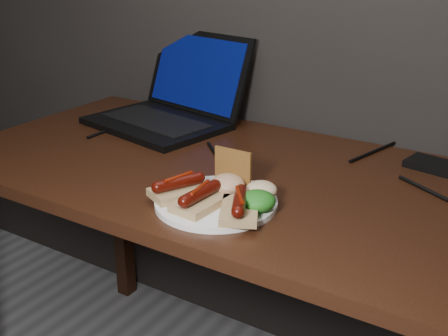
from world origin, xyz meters
TOP-DOWN VIEW (x-y plane):
  - desk at (0.00, 1.38)m, footprint 1.40×0.70m
  - laptop at (-0.34, 1.60)m, footprint 0.44×0.42m
  - hard_drive at (0.40, 1.63)m, footprint 0.13×0.10m
  - desk_cables at (0.01, 1.52)m, footprint 0.92×0.42m
  - plate at (0.07, 1.20)m, footprint 0.30×0.30m
  - bread_sausage_left at (-0.00, 1.17)m, footprint 0.11×0.13m
  - bread_sausage_center at (0.06, 1.15)m, footprint 0.08×0.12m
  - bread_sausage_right at (0.15, 1.16)m, footprint 0.11×0.13m
  - crispbread at (0.07, 1.27)m, footprint 0.09×0.01m
  - salad_greens at (0.17, 1.20)m, footprint 0.07×0.07m
  - salsa_mound at (0.07, 1.24)m, footprint 0.07×0.07m
  - coleslaw_mound at (0.15, 1.25)m, footprint 0.06×0.06m

SIDE VIEW (x-z plane):
  - desk at x=0.00m, z-range 0.29..1.04m
  - desk_cables at x=0.01m, z-range 0.75..0.76m
  - plate at x=0.07m, z-range 0.75..0.76m
  - hard_drive at x=0.40m, z-range 0.75..0.77m
  - bread_sausage_left at x=0.00m, z-range 0.76..0.80m
  - bread_sausage_center at x=0.06m, z-range 0.76..0.80m
  - bread_sausage_right at x=0.15m, z-range 0.76..0.80m
  - coleslaw_mound at x=0.15m, z-range 0.76..0.80m
  - salad_greens at x=0.17m, z-range 0.76..0.80m
  - salsa_mound at x=0.07m, z-range 0.76..0.80m
  - laptop at x=-0.34m, z-range 0.68..0.92m
  - crispbread at x=0.07m, z-range 0.76..0.85m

